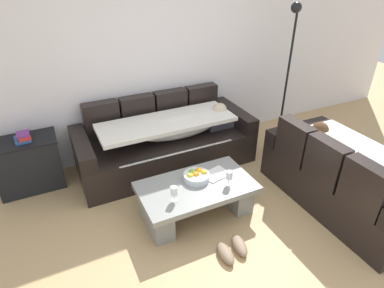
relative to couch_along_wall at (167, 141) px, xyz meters
name	(u,v)px	position (x,y,z in m)	size (l,w,h in m)	color
ground_plane	(233,244)	(0.02, -1.62, -0.33)	(14.00, 14.00, 0.00)	tan
back_wall	(151,54)	(0.02, 0.53, 1.02)	(9.00, 0.10, 2.70)	white
couch_along_wall	(167,141)	(0.00, 0.00, 0.00)	(2.25, 0.92, 0.88)	black
couch_near_window	(344,178)	(1.44, -1.60, 0.00)	(0.92, 1.76, 0.88)	black
coffee_table	(196,196)	(-0.10, -1.07, -0.09)	(1.20, 0.68, 0.38)	gray
fruit_bowl	(196,176)	(-0.06, -0.97, 0.09)	(0.28, 0.28, 0.10)	silver
wine_glass_near_left	(174,191)	(-0.41, -1.20, 0.16)	(0.07, 0.07, 0.17)	silver
wine_glass_near_right	(229,176)	(0.20, -1.21, 0.16)	(0.07, 0.07, 0.17)	silver
open_magazine	(216,174)	(0.17, -0.99, 0.05)	(0.28, 0.21, 0.01)	white
side_cabinet	(29,164)	(-1.67, 0.23, -0.01)	(0.72, 0.44, 0.64)	black
book_stack_on_cabinet	(23,137)	(-1.65, 0.23, 0.35)	(0.19, 0.23, 0.08)	#2D569E
floor_lamp	(288,65)	(1.88, 0.00, 0.78)	(0.33, 0.31, 1.95)	black
pair_of_shoes	(233,249)	(-0.04, -1.71, -0.29)	(0.32, 0.31, 0.09)	#8C7259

